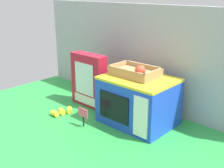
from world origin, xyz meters
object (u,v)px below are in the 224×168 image
(toy_microwave, at_px, (138,101))
(loose_toy_banana, at_px, (62,112))
(food_groups_crate, at_px, (136,72))
(cookie_set_box, at_px, (89,80))
(price_sign, at_px, (83,115))

(toy_microwave, xyz_separation_m, loose_toy_banana, (-0.38, -0.21, -0.11))
(food_groups_crate, relative_size, cookie_set_box, 0.75)
(toy_microwave, relative_size, price_sign, 3.63)
(food_groups_crate, bearing_deg, price_sign, -122.52)
(food_groups_crate, xyz_separation_m, price_sign, (-0.15, -0.24, -0.21))
(toy_microwave, xyz_separation_m, cookie_set_box, (-0.36, -0.01, 0.03))
(cookie_set_box, bearing_deg, toy_microwave, 1.82)
(toy_microwave, distance_m, price_sign, 0.29)
(toy_microwave, distance_m, loose_toy_banana, 0.45)
(toy_microwave, relative_size, cookie_set_box, 1.14)
(loose_toy_banana, bearing_deg, food_groups_crate, 32.16)
(toy_microwave, height_order, food_groups_crate, food_groups_crate)
(cookie_set_box, relative_size, price_sign, 3.18)
(price_sign, bearing_deg, food_groups_crate, 57.48)
(food_groups_crate, distance_m, cookie_set_box, 0.36)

